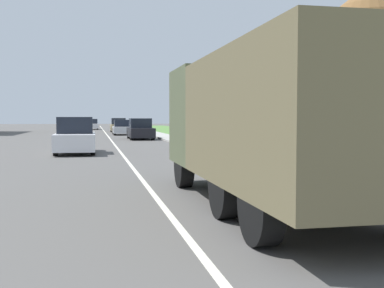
{
  "coord_description": "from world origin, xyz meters",
  "views": [
    {
      "loc": [
        -1.23,
        4.48,
        1.62
      ],
      "look_at": [
        0.78,
        14.26,
        1.07
      ],
      "focal_mm": 45.0,
      "sensor_mm": 36.0,
      "label": 1
    }
  ],
  "objects": [
    {
      "name": "sidewalk_right",
      "position": [
        4.5,
        40.0,
        0.06
      ],
      "size": [
        1.8,
        120.0,
        0.12
      ],
      "color": "#ADAAA3",
      "rests_on": "ground"
    },
    {
      "name": "lane_centre_stripe",
      "position": [
        0.0,
        40.0,
        0.0
      ],
      "size": [
        0.12,
        120.0,
        0.0
      ],
      "color": "silver",
      "rests_on": "ground"
    },
    {
      "name": "ground_plane",
      "position": [
        0.0,
        40.0,
        0.0
      ],
      "size": [
        180.0,
        180.0,
        0.0
      ],
      "primitive_type": "plane",
      "color": "#565451"
    },
    {
      "name": "military_truck",
      "position": [
        1.95,
        12.7,
        1.57
      ],
      "size": [
        2.56,
        7.85,
        2.75
      ],
      "color": "#545B3D",
      "rests_on": "ground"
    },
    {
      "name": "car_third_ahead",
      "position": [
        1.51,
        49.78,
        0.64
      ],
      "size": [
        1.88,
        4.09,
        1.4
      ],
      "color": "#B7BABF",
      "rests_on": "ground"
    },
    {
      "name": "tree_mid_right",
      "position": [
        9.13,
        21.37,
        4.74
      ],
      "size": [
        3.04,
        3.04,
        6.3
      ],
      "color": "#4C3D2D",
      "rests_on": "grass_strip_right"
    },
    {
      "name": "car_nearest_ahead",
      "position": [
        -2.03,
        26.86,
        0.73
      ],
      "size": [
        1.74,
        4.37,
        1.64
      ],
      "color": "silver",
      "rests_on": "ground"
    },
    {
      "name": "car_farthest_ahead",
      "position": [
        -1.45,
        71.1,
        0.65
      ],
      "size": [
        1.71,
        4.37,
        1.43
      ],
      "color": "silver",
      "rests_on": "ground"
    },
    {
      "name": "car_fourth_ahead",
      "position": [
        1.52,
        59.05,
        0.7
      ],
      "size": [
        1.71,
        4.64,
        1.56
      ],
      "color": "tan",
      "rests_on": "ground"
    },
    {
      "name": "grass_strip_right",
      "position": [
        8.9,
        40.0,
        0.01
      ],
      "size": [
        7.0,
        120.0,
        0.02
      ],
      "color": "#56843D",
      "rests_on": "ground"
    },
    {
      "name": "car_second_ahead",
      "position": [
        2.19,
        40.34,
        0.7
      ],
      "size": [
        1.74,
        4.67,
        1.56
      ],
      "color": "black",
      "rests_on": "ground"
    }
  ]
}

